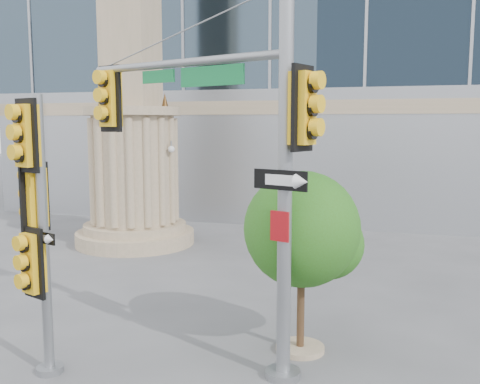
# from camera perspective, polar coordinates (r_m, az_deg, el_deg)

# --- Properties ---
(ground) EXTENTS (120.00, 120.00, 0.00)m
(ground) POSITION_cam_1_polar(r_m,az_deg,el_deg) (10.50, -4.00, -18.08)
(ground) COLOR #545456
(ground) RESTS_ON ground
(monument) EXTENTS (4.40, 4.40, 16.60)m
(monument) POSITION_cam_1_polar(r_m,az_deg,el_deg) (20.19, -11.45, 10.04)
(monument) COLOR #9C8C69
(monument) RESTS_ON ground
(main_signal_pole) EXTENTS (5.04, 2.21, 6.78)m
(main_signal_pole) POSITION_cam_1_polar(r_m,az_deg,el_deg) (9.76, -1.31, 5.55)
(main_signal_pole) COLOR slate
(main_signal_pole) RESTS_ON ground
(secondary_signal_pole) EXTENTS (0.86, 0.81, 4.99)m
(secondary_signal_pole) POSITION_cam_1_polar(r_m,az_deg,el_deg) (9.96, -21.02, -2.21)
(secondary_signal_pole) COLOR slate
(secondary_signal_pole) RESTS_ON ground
(street_tree) EXTENTS (2.31, 2.26, 3.60)m
(street_tree) POSITION_cam_1_polar(r_m,az_deg,el_deg) (10.46, 6.86, -4.47)
(street_tree) COLOR #9C8C69
(street_tree) RESTS_ON ground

